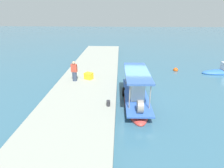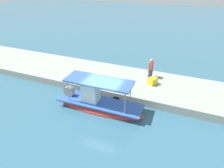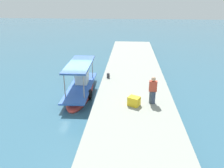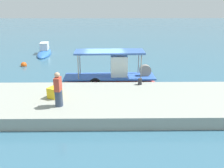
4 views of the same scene
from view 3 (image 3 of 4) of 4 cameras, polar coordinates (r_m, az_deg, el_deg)
The scene contains 6 objects.
ground_plane at distance 16.67m, azimuth -9.02°, elevation -2.74°, with size 120.00×120.00×0.00m, color #356279.
dock_quay at distance 16.11m, azimuth 5.56°, elevation -2.25°, with size 36.00×5.02×0.62m, color #979B90.
main_fishing_boat at distance 16.83m, azimuth -7.93°, elevation -0.85°, with size 6.43×1.87×2.68m.
fisherman_near_bollard at distance 13.76m, azimuth 10.40°, elevation -1.88°, with size 0.42×0.51×1.71m.
mooring_bollard at distance 18.02m, azimuth -0.98°, elevation 2.18°, with size 0.24×0.24×0.38m, color #2D2D33.
cargo_crate at distance 13.49m, azimuth 5.66°, elevation -4.42°, with size 0.66×0.53×0.57m, color yellow.
Camera 3 is at (-14.74, -3.78, 6.78)m, focal length 35.59 mm.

